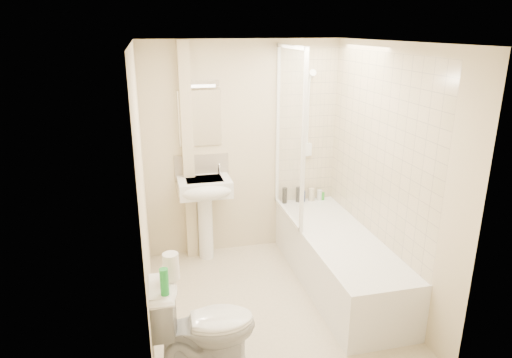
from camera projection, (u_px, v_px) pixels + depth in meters
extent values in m
plane|color=beige|center=(271.00, 304.00, 4.35)|extent=(2.50, 2.50, 0.00)
cube|color=beige|center=(243.00, 150.00, 5.13)|extent=(2.20, 0.02, 2.40)
cube|color=beige|center=(143.00, 196.00, 3.73)|extent=(0.02, 2.50, 2.40)
cube|color=beige|center=(387.00, 176.00, 4.22)|extent=(0.02, 2.50, 2.40)
cube|color=white|center=(274.00, 42.00, 3.60)|extent=(2.20, 2.50, 0.02)
cube|color=beige|center=(307.00, 127.00, 5.21)|extent=(0.70, 0.01, 1.75)
cube|color=beige|center=(377.00, 148.00, 4.33)|extent=(0.01, 2.10, 1.75)
cube|color=beige|center=(188.00, 155.00, 4.94)|extent=(0.12, 0.12, 2.40)
cube|color=beige|center=(202.00, 167.00, 5.07)|extent=(0.60, 0.02, 0.30)
cube|color=white|center=(200.00, 118.00, 4.89)|extent=(0.46, 0.01, 0.60)
cube|color=silver|center=(199.00, 84.00, 4.75)|extent=(0.42, 0.07, 0.07)
cube|color=white|center=(337.00, 259.00, 4.62)|extent=(0.70, 2.10, 0.55)
cube|color=white|center=(339.00, 240.00, 4.55)|extent=(0.56, 1.96, 0.05)
cube|color=white|center=(289.00, 135.00, 4.72)|extent=(0.01, 0.90, 1.80)
cube|color=white|center=(278.00, 127.00, 5.12)|extent=(0.04, 0.04, 1.80)
cube|color=white|center=(304.00, 145.00, 4.31)|extent=(0.04, 0.04, 1.80)
cube|color=white|center=(291.00, 47.00, 4.44)|extent=(0.04, 0.90, 0.04)
cube|color=white|center=(287.00, 213.00, 5.00)|extent=(0.04, 0.90, 0.03)
cylinder|color=white|center=(308.00, 117.00, 5.15)|extent=(0.02, 0.02, 0.90)
cylinder|color=white|center=(307.00, 155.00, 5.29)|extent=(0.05, 0.05, 0.02)
cylinder|color=white|center=(310.00, 76.00, 5.01)|extent=(0.05, 0.05, 0.02)
cylinder|color=white|center=(312.00, 74.00, 4.94)|extent=(0.08, 0.11, 0.11)
cube|color=white|center=(307.00, 149.00, 5.27)|extent=(0.10, 0.05, 0.14)
cylinder|color=white|center=(307.00, 113.00, 5.11)|extent=(0.01, 0.13, 0.84)
cylinder|color=white|center=(206.00, 227.00, 5.13)|extent=(0.16, 0.16, 0.76)
cube|color=white|center=(204.00, 186.00, 4.94)|extent=(0.57, 0.44, 0.17)
ellipsoid|color=white|center=(207.00, 192.00, 4.79)|extent=(0.57, 0.24, 0.17)
cube|color=silver|center=(204.00, 181.00, 4.92)|extent=(0.39, 0.28, 0.04)
cylinder|color=white|center=(186.00, 172.00, 4.96)|extent=(0.03, 0.03, 0.10)
cylinder|color=white|center=(219.00, 170.00, 5.04)|extent=(0.03, 0.03, 0.10)
sphere|color=white|center=(185.00, 167.00, 4.94)|extent=(0.04, 0.04, 0.04)
sphere|color=white|center=(219.00, 165.00, 5.02)|extent=(0.04, 0.04, 0.04)
cylinder|color=black|center=(285.00, 195.00, 5.33)|extent=(0.06, 0.06, 0.19)
cylinder|color=black|center=(298.00, 195.00, 5.36)|extent=(0.05, 0.05, 0.18)
cylinder|color=navy|center=(303.00, 196.00, 5.38)|extent=(0.06, 0.06, 0.13)
cylinder|color=beige|center=(312.00, 195.00, 5.41)|extent=(0.07, 0.07, 0.15)
cylinder|color=silver|center=(319.00, 195.00, 5.43)|extent=(0.06, 0.06, 0.12)
cylinder|color=green|center=(322.00, 196.00, 5.45)|extent=(0.06, 0.06, 0.09)
imported|color=white|center=(204.00, 326.00, 3.40)|extent=(0.47, 0.78, 0.78)
cylinder|color=white|center=(171.00, 272.00, 3.28)|extent=(0.12, 0.12, 0.10)
cylinder|color=white|center=(171.00, 261.00, 3.23)|extent=(0.11, 0.11, 0.11)
cylinder|color=green|center=(164.00, 282.00, 3.07)|extent=(0.06, 0.06, 0.20)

